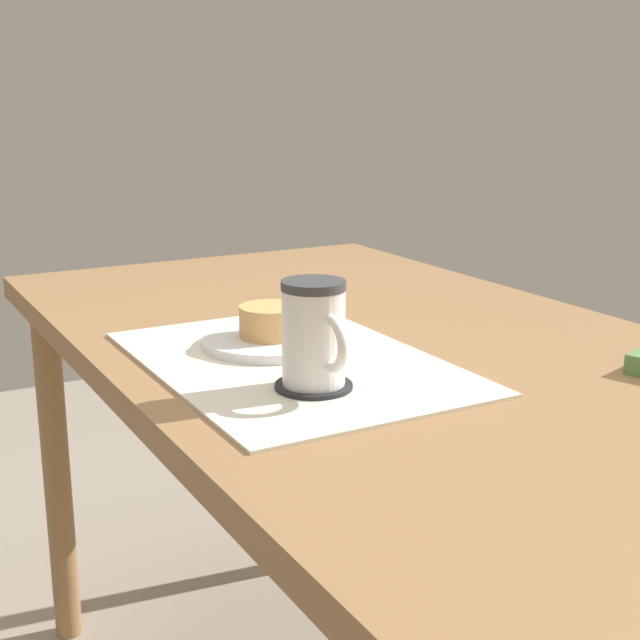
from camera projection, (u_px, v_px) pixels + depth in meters
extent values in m
cylinder|color=#997047|center=(57.00, 474.00, 1.66)|extent=(0.05, 0.05, 0.67)
cylinder|color=#997047|center=(344.00, 416.00, 1.96)|extent=(0.05, 0.05, 0.67)
cube|color=#997047|center=(390.00, 357.00, 1.18)|extent=(1.40, 0.73, 0.04)
cylinder|color=#997047|center=(532.00, 532.00, 1.72)|extent=(0.04, 0.04, 0.41)
cube|color=silver|center=(291.00, 362.00, 1.09)|extent=(0.47, 0.33, 0.00)
cylinder|color=white|center=(271.00, 341.00, 1.15)|extent=(0.18, 0.18, 0.01)
cylinder|color=#E0A860|center=(271.00, 321.00, 1.14)|extent=(0.08, 0.08, 0.04)
cylinder|color=#232328|center=(314.00, 386.00, 0.99)|extent=(0.09, 0.09, 0.00)
cylinder|color=white|center=(314.00, 337.00, 0.97)|extent=(0.07, 0.07, 0.11)
cylinder|color=#3D3D42|center=(313.00, 285.00, 0.96)|extent=(0.07, 0.07, 0.01)
torus|color=white|center=(330.00, 344.00, 0.94)|extent=(0.06, 0.01, 0.06)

